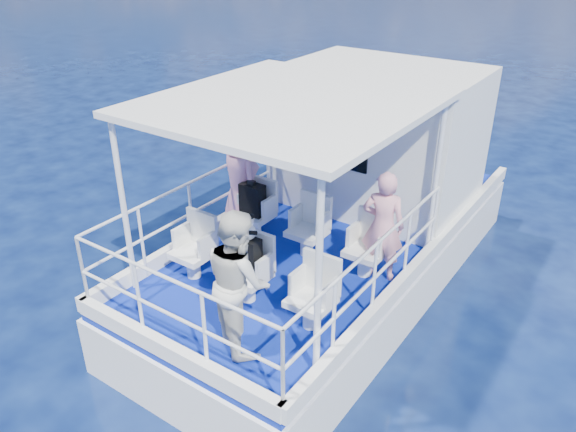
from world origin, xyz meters
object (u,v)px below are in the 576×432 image
object	(u,v)px
passenger_port_fwd	(241,179)
passenger_stbd_aft	(238,281)
backpack_center	(248,256)
panda	(248,226)

from	to	relation	value
passenger_port_fwd	passenger_stbd_aft	distance (m)	2.62
passenger_stbd_aft	backpack_center	world-z (taller)	passenger_stbd_aft
passenger_stbd_aft	panda	distance (m)	0.82
passenger_stbd_aft	backpack_center	xyz separation A→B (m)	(-0.42, 0.67, -0.18)
passenger_port_fwd	panda	size ratio (longest dim) A/B	4.82
passenger_port_fwd	backpack_center	xyz separation A→B (m)	(1.21, -1.38, -0.19)
backpack_center	passenger_port_fwd	bearing A→B (deg)	131.42
panda	backpack_center	bearing A→B (deg)	-171.20
panda	passenger_stbd_aft	bearing A→B (deg)	-59.08
passenger_port_fwd	passenger_stbd_aft	xyz separation A→B (m)	(1.63, -2.05, -0.01)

